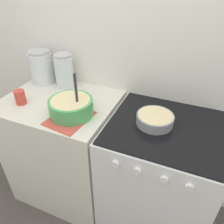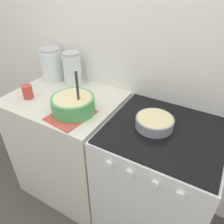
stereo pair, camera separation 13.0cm
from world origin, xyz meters
name	(u,v)px [view 1 (the left image)]	position (x,y,z in m)	size (l,w,h in m)	color
wall_back	(129,54)	(0.00, 0.64, 1.20)	(4.55, 0.05, 2.40)	white
countertop_cabinet	(66,149)	(-0.39, 0.31, 0.46)	(0.78, 0.62, 0.92)	silver
stove	(156,178)	(0.35, 0.31, 0.46)	(0.68, 0.64, 0.92)	silver
mixing_bowl	(71,106)	(-0.21, 0.20, 0.98)	(0.27, 0.27, 0.29)	#4CA559
baking_pan	(155,119)	(0.29, 0.31, 0.96)	(0.22, 0.22, 0.06)	gray
storage_jar_left	(42,69)	(-0.66, 0.51, 1.03)	(0.18, 0.18, 0.25)	silver
storage_jar_middle	(65,73)	(-0.45, 0.51, 1.03)	(0.14, 0.14, 0.25)	silver
tin_can	(20,97)	(-0.59, 0.18, 0.97)	(0.07, 0.07, 0.10)	#CC3F33
recipe_page	(70,118)	(-0.20, 0.16, 0.93)	(0.25, 0.30, 0.01)	#CC4C3F
measuring_spoon	(76,118)	(-0.15, 0.15, 0.94)	(0.12, 0.04, 0.04)	white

